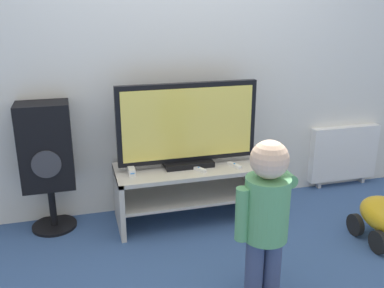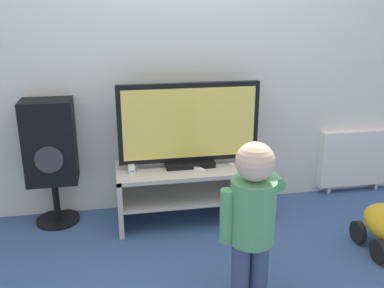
% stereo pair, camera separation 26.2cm
% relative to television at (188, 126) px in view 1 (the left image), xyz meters
% --- Properties ---
extents(ground_plane, '(16.00, 16.00, 0.00)m').
position_rel_television_xyz_m(ground_plane, '(0.00, -0.26, -0.75)').
color(ground_plane, '#38568C').
extents(wall_back, '(10.00, 0.06, 2.60)m').
position_rel_television_xyz_m(wall_back, '(0.00, 0.29, 0.55)').
color(wall_back, silver).
rests_on(wall_back, ground_plane).
extents(tv_stand, '(1.11, 0.47, 0.44)m').
position_rel_television_xyz_m(tv_stand, '(0.00, -0.02, -0.46)').
color(tv_stand, beige).
rests_on(tv_stand, ground_plane).
extents(television, '(1.05, 0.20, 0.63)m').
position_rel_television_xyz_m(television, '(0.00, 0.00, 0.00)').
color(television, black).
rests_on(television, tv_stand).
extents(game_console, '(0.05, 0.18, 0.05)m').
position_rel_television_xyz_m(game_console, '(-0.44, -0.02, -0.29)').
color(game_console, white).
rests_on(game_console, tv_stand).
extents(remote_primary, '(0.08, 0.13, 0.03)m').
position_rel_television_xyz_m(remote_primary, '(0.33, -0.12, -0.30)').
color(remote_primary, white).
rests_on(remote_primary, tv_stand).
extents(remote_secondary, '(0.09, 0.13, 0.03)m').
position_rel_television_xyz_m(remote_secondary, '(0.05, -0.12, -0.30)').
color(remote_secondary, white).
rests_on(remote_secondary, tv_stand).
extents(child, '(0.36, 0.52, 0.95)m').
position_rel_television_xyz_m(child, '(0.15, -1.05, -0.19)').
color(child, '#3F4C72').
rests_on(child, ground_plane).
extents(speaker_tower, '(0.36, 0.33, 0.96)m').
position_rel_television_xyz_m(speaker_tower, '(-1.01, 0.12, -0.13)').
color(speaker_tower, black).
rests_on(speaker_tower, ground_plane).
extents(radiator, '(0.66, 0.08, 0.56)m').
position_rel_television_xyz_m(radiator, '(1.53, 0.22, -0.44)').
color(radiator, white).
rests_on(radiator, ground_plane).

